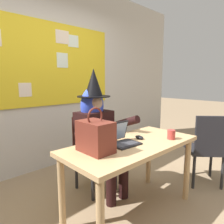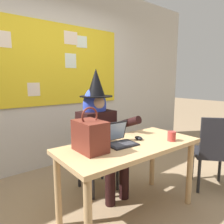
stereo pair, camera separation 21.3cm
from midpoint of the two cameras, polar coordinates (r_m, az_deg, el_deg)
ground_plane at (r=2.19m, az=7.14°, el=-28.35°), size 24.00×24.00×0.00m
wall_back_bulletin at (r=3.19m, az=-15.30°, el=10.66°), size 6.28×1.83×2.85m
desk_main at (r=2.00m, az=8.17°, el=-11.50°), size 1.38×0.65×0.73m
chair_at_desk at (r=2.55m, az=-2.57°, el=-9.96°), size 0.44×0.44×0.89m
person_costumed at (r=2.38m, az=-0.95°, el=-4.10°), size 0.60×0.66×1.45m
laptop at (r=1.93m, az=5.20°, el=-7.60°), size 0.28×0.27×0.20m
computer_mouse at (r=2.10m, az=10.37°, el=-7.20°), size 0.08×0.11×0.03m
handbag at (r=1.72m, az=-2.62°, el=-6.66°), size 0.20×0.30×0.38m
coffee_mug at (r=2.13m, az=19.13°, el=-6.44°), size 0.08×0.08×0.09m
chair_extra_corner at (r=2.77m, az=28.63°, el=-9.21°), size 0.59×0.59×0.91m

